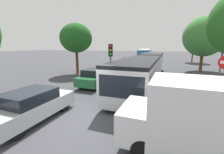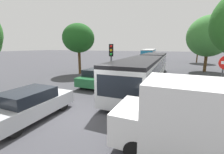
{
  "view_description": "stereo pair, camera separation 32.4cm",
  "coord_description": "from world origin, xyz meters",
  "px_view_note": "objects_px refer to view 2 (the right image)",
  "views": [
    {
      "loc": [
        3.62,
        -5.52,
        3.23
      ],
      "look_at": [
        0.2,
        3.76,
        1.2
      ],
      "focal_mm": 24.0,
      "sensor_mm": 36.0,
      "label": 1
    },
    {
      "loc": [
        3.92,
        -5.41,
        3.23
      ],
      "look_at": [
        0.2,
        3.76,
        1.2
      ],
      "focal_mm": 24.0,
      "sensor_mm": 36.0,
      "label": 2
    }
  ],
  "objects_px": {
    "city_bus_rear": "(149,53)",
    "queued_car_tan": "(122,67)",
    "white_van": "(213,121)",
    "traffic_light": "(111,56)",
    "articulated_bus": "(147,67)",
    "queued_car_red": "(134,62)",
    "tree_right_far": "(199,38)",
    "tree_right_mid": "(209,36)",
    "tree_left_mid": "(79,39)",
    "queued_car_silver": "(30,104)",
    "queued_car_green": "(97,77)"
  },
  "relations": [
    {
      "from": "queued_car_tan",
      "to": "tree_right_mid",
      "type": "xyz_separation_m",
      "value": [
        9.63,
        5.24,
        3.72
      ]
    },
    {
      "from": "white_van",
      "to": "tree_left_mid",
      "type": "distance_m",
      "value": 15.76
    },
    {
      "from": "queued_car_tan",
      "to": "tree_right_far",
      "type": "relative_size",
      "value": 0.59
    },
    {
      "from": "white_van",
      "to": "tree_right_far",
      "type": "bearing_deg",
      "value": -95.43
    },
    {
      "from": "queued_car_silver",
      "to": "queued_car_tan",
      "type": "xyz_separation_m",
      "value": [
        0.08,
        12.78,
        0.05
      ]
    },
    {
      "from": "queued_car_red",
      "to": "city_bus_rear",
      "type": "bearing_deg",
      "value": 0.86
    },
    {
      "from": "queued_car_silver",
      "to": "white_van",
      "type": "relative_size",
      "value": 0.78
    },
    {
      "from": "queued_car_tan",
      "to": "tree_right_far",
      "type": "bearing_deg",
      "value": -29.75
    },
    {
      "from": "queued_car_silver",
      "to": "white_van",
      "type": "xyz_separation_m",
      "value": [
        6.9,
        -0.01,
        0.55
      ]
    },
    {
      "from": "articulated_bus",
      "to": "city_bus_rear",
      "type": "bearing_deg",
      "value": -171.54
    },
    {
      "from": "queued_car_tan",
      "to": "tree_left_mid",
      "type": "xyz_separation_m",
      "value": [
        -4.54,
        -2.23,
        3.33
      ]
    },
    {
      "from": "traffic_light",
      "to": "tree_right_mid",
      "type": "bearing_deg",
      "value": 126.98
    },
    {
      "from": "tree_left_mid",
      "to": "tree_right_far",
      "type": "xyz_separation_m",
      "value": [
        14.79,
        19.66,
        0.68
      ]
    },
    {
      "from": "queued_car_tan",
      "to": "traffic_light",
      "type": "xyz_separation_m",
      "value": [
        1.38,
        -6.8,
        1.75
      ]
    },
    {
      "from": "city_bus_rear",
      "to": "queued_car_tan",
      "type": "height_order",
      "value": "city_bus_rear"
    },
    {
      "from": "queued_car_tan",
      "to": "white_van",
      "type": "relative_size",
      "value": 0.84
    },
    {
      "from": "city_bus_rear",
      "to": "queued_car_tan",
      "type": "xyz_separation_m",
      "value": [
        0.09,
        -22.22,
        -0.71
      ]
    },
    {
      "from": "tree_left_mid",
      "to": "articulated_bus",
      "type": "bearing_deg",
      "value": -7.46
    },
    {
      "from": "queued_car_tan",
      "to": "tree_right_mid",
      "type": "distance_m",
      "value": 11.58
    },
    {
      "from": "queued_car_red",
      "to": "tree_right_far",
      "type": "height_order",
      "value": "tree_right_far"
    },
    {
      "from": "tree_left_mid",
      "to": "queued_car_red",
      "type": "bearing_deg",
      "value": 61.74
    },
    {
      "from": "queued_car_silver",
      "to": "tree_right_mid",
      "type": "distance_m",
      "value": 20.81
    },
    {
      "from": "city_bus_rear",
      "to": "tree_right_far",
      "type": "bearing_deg",
      "value": -117.81
    },
    {
      "from": "queued_car_tan",
      "to": "queued_car_red",
      "type": "relative_size",
      "value": 0.95
    },
    {
      "from": "articulated_bus",
      "to": "queued_car_silver",
      "type": "height_order",
      "value": "articulated_bus"
    },
    {
      "from": "queued_car_silver",
      "to": "queued_car_red",
      "type": "distance_m",
      "value": 18.88
    },
    {
      "from": "queued_car_tan",
      "to": "articulated_bus",
      "type": "bearing_deg",
      "value": -131.95
    },
    {
      "from": "tree_right_far",
      "to": "white_van",
      "type": "bearing_deg",
      "value": -96.5
    },
    {
      "from": "queued_car_silver",
      "to": "queued_car_green",
      "type": "xyz_separation_m",
      "value": [
        -0.05,
        6.49,
        0.02
      ]
    },
    {
      "from": "articulated_bus",
      "to": "tree_right_mid",
      "type": "relative_size",
      "value": 2.28
    },
    {
      "from": "white_van",
      "to": "queued_car_tan",
      "type": "bearing_deg",
      "value": -60.88
    },
    {
      "from": "articulated_bus",
      "to": "tree_left_mid",
      "type": "distance_m",
      "value": 8.61
    },
    {
      "from": "queued_car_red",
      "to": "tree_left_mid",
      "type": "bearing_deg",
      "value": 152.48
    },
    {
      "from": "queued_car_red",
      "to": "tree_left_mid",
      "type": "distance_m",
      "value": 10.01
    },
    {
      "from": "traffic_light",
      "to": "tree_left_mid",
      "type": "xyz_separation_m",
      "value": [
        -5.92,
        4.56,
        1.57
      ]
    },
    {
      "from": "white_van",
      "to": "traffic_light",
      "type": "relative_size",
      "value": 1.48
    },
    {
      "from": "articulated_bus",
      "to": "queued_car_green",
      "type": "xyz_separation_m",
      "value": [
        -3.7,
        -2.99,
        -0.66
      ]
    },
    {
      "from": "articulated_bus",
      "to": "queued_car_silver",
      "type": "distance_m",
      "value": 10.18
    },
    {
      "from": "queued_car_red",
      "to": "white_van",
      "type": "relative_size",
      "value": 0.89
    },
    {
      "from": "queued_car_green",
      "to": "traffic_light",
      "type": "relative_size",
      "value": 1.19
    },
    {
      "from": "tree_right_mid",
      "to": "tree_right_far",
      "type": "xyz_separation_m",
      "value": [
        0.62,
        12.18,
        0.28
      ]
    },
    {
      "from": "white_van",
      "to": "traffic_light",
      "type": "xyz_separation_m",
      "value": [
        -5.43,
        5.99,
        1.26
      ]
    },
    {
      "from": "traffic_light",
      "to": "tree_left_mid",
      "type": "relative_size",
      "value": 0.58
    },
    {
      "from": "queued_car_silver",
      "to": "tree_right_far",
      "type": "relative_size",
      "value": 0.54
    },
    {
      "from": "city_bus_rear",
      "to": "queued_car_tan",
      "type": "bearing_deg",
      "value": 177.31
    },
    {
      "from": "city_bus_rear",
      "to": "tree_right_far",
      "type": "distance_m",
      "value": 11.88
    },
    {
      "from": "tree_right_far",
      "to": "city_bus_rear",
      "type": "bearing_deg",
      "value": 155.12
    },
    {
      "from": "articulated_bus",
      "to": "tree_right_far",
      "type": "xyz_separation_m",
      "value": [
        6.68,
        20.72,
        3.38
      ]
    },
    {
      "from": "tree_right_far",
      "to": "queued_car_green",
      "type": "bearing_deg",
      "value": -113.65
    },
    {
      "from": "city_bus_rear",
      "to": "tree_right_mid",
      "type": "distance_m",
      "value": 19.81
    }
  ]
}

